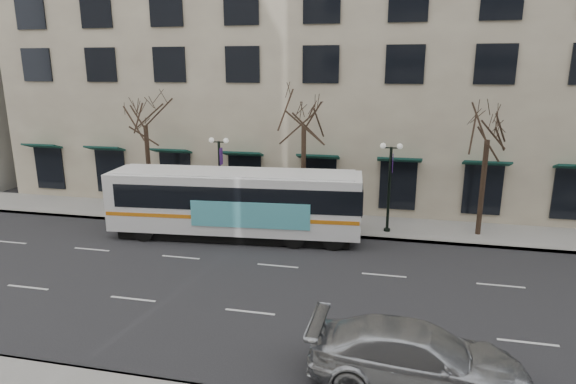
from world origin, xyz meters
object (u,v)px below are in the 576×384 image
(tree_far_left, at_px, (144,110))
(lamp_post_left, at_px, (220,175))
(tree_far_mid, at_px, (304,109))
(tree_far_right, at_px, (489,122))
(lamp_post_right, at_px, (390,183))
(silver_car, at_px, (417,357))
(city_bus, at_px, (237,202))

(tree_far_left, bearing_deg, lamp_post_left, -6.83)
(tree_far_left, bearing_deg, tree_far_mid, 0.00)
(tree_far_right, bearing_deg, lamp_post_right, -173.15)
(tree_far_left, bearing_deg, tree_far_right, 0.00)
(tree_far_left, relative_size, silver_car, 1.30)
(lamp_post_left, bearing_deg, tree_far_mid, 6.85)
(silver_car, bearing_deg, lamp_post_left, 40.96)
(lamp_post_right, bearing_deg, silver_car, -85.39)
(tree_far_left, height_order, city_bus, tree_far_left)
(silver_car, bearing_deg, city_bus, 41.34)
(city_bus, bearing_deg, lamp_post_left, 122.32)
(tree_far_left, relative_size, tree_far_mid, 0.98)
(tree_far_left, relative_size, tree_far_right, 1.03)
(tree_far_left, height_order, tree_far_mid, tree_far_mid)
(tree_far_right, bearing_deg, silver_car, -105.22)
(silver_car, bearing_deg, lamp_post_right, 6.52)
(lamp_post_right, height_order, silver_car, lamp_post_right)
(tree_far_mid, distance_m, city_bus, 6.53)
(tree_far_mid, height_order, tree_far_right, tree_far_mid)
(tree_far_mid, height_order, silver_car, tree_far_mid)
(tree_far_mid, bearing_deg, lamp_post_right, -6.83)
(tree_far_mid, distance_m, tree_far_right, 10.01)
(tree_far_left, xyz_separation_m, city_bus, (6.83, -3.00, -4.65))
(tree_far_right, relative_size, city_bus, 0.57)
(tree_far_left, bearing_deg, city_bus, -23.69)
(lamp_post_left, height_order, silver_car, lamp_post_left)
(lamp_post_left, distance_m, lamp_post_right, 10.00)
(lamp_post_left, xyz_separation_m, silver_car, (11.10, -13.69, -2.01))
(lamp_post_right, bearing_deg, tree_far_left, 177.71)
(lamp_post_right, bearing_deg, city_bus, -163.68)
(city_bus, bearing_deg, silver_car, -55.46)
(tree_far_right, xyz_separation_m, lamp_post_right, (-4.99, -0.60, -3.48))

